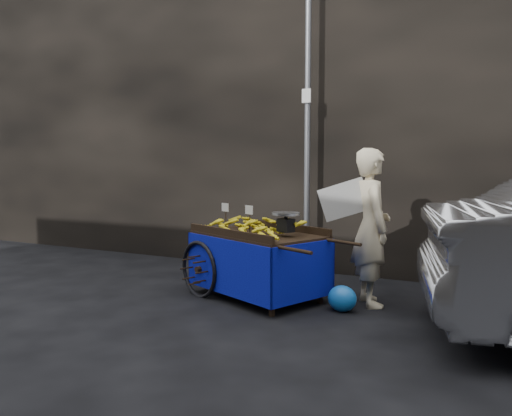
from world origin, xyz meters
The scene contains 6 objects.
ground centered at (0.00, 0.00, 0.00)m, with size 80.00×80.00×0.00m, color black.
building_wall centered at (0.39, 2.60, 2.50)m, with size 13.50×2.00×5.00m.
street_pole centered at (0.30, 1.30, 2.01)m, with size 0.12×0.10×4.00m.
banana_cart centered at (0.16, 0.04, 0.66)m, with size 2.16×1.58×1.07m.
vendor centered at (1.40, 0.32, 0.84)m, with size 0.90×0.73×1.68m.
plastic_bag centered at (1.21, -0.08, 0.13)m, with size 0.30×0.24×0.27m, color blue.
Camera 1 is at (2.64, -4.96, 1.51)m, focal length 35.00 mm.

